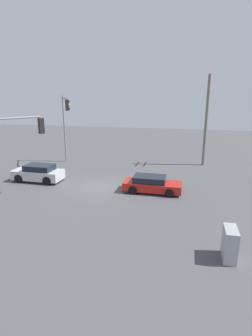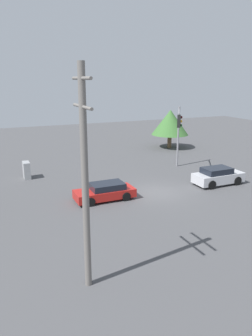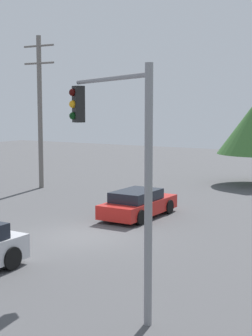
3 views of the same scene
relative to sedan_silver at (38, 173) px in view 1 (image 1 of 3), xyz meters
The scene contains 7 objects.
ground_plane 5.61m from the sedan_silver, 87.44° to the left, with size 80.00×80.00×0.00m, color #4C4C4F.
sedan_silver is the anchor object (origin of this frame).
sedan_red 9.67m from the sedan_silver, 87.67° to the left, with size 1.87×4.28×1.22m.
traffic_signal_main 5.87m from the sedan_silver, 10.97° to the left, with size 3.91×2.61×5.86m.
traffic_signal_cross 7.29m from the sedan_silver, behind, with size 2.47×1.82×7.00m.
utility_pole_tall 16.83m from the sedan_silver, 122.40° to the left, with size 2.20×0.28×9.02m.
electrical_cabinet 16.23m from the sedan_silver, 60.47° to the left, with size 1.15×0.55×1.46m, color #9EA0A3.
Camera 1 is at (18.62, 6.47, 6.95)m, focal length 28.00 mm.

